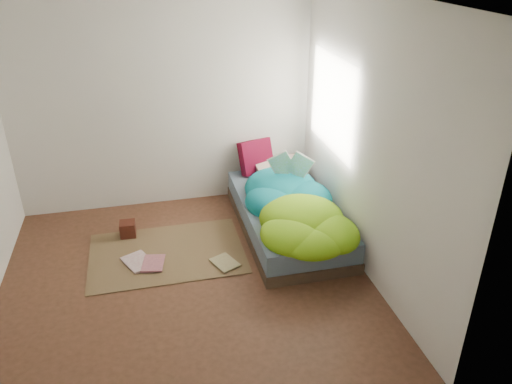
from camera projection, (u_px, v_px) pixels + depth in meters
ground at (187, 283)px, 4.82m from camera, size 3.50×3.50×0.00m
room_walls at (176, 122)px, 4.09m from camera, size 3.54×3.54×2.62m
bed at (287, 217)px, 5.62m from camera, size 1.00×2.00×0.34m
duvet at (294, 199)px, 5.28m from camera, size 0.96×1.84×0.34m
rug at (167, 253)px, 5.27m from camera, size 1.60×1.10×0.01m
pillow_floral at (280, 168)px, 6.22m from camera, size 0.64×0.41×0.14m
pillow_magenta at (256, 157)px, 6.21m from camera, size 0.43×0.25×0.42m
open_book at (291, 157)px, 5.53m from camera, size 0.42×0.22×0.25m
wooden_box at (128, 229)px, 5.53m from camera, size 0.17×0.17×0.17m
floor_book_a at (127, 266)px, 5.02m from camera, size 0.37×0.41×0.03m
floor_book_b at (142, 264)px, 5.06m from camera, size 0.27×0.33×0.03m
floor_book_c at (216, 267)px, 5.02m from camera, size 0.31×0.35×0.02m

